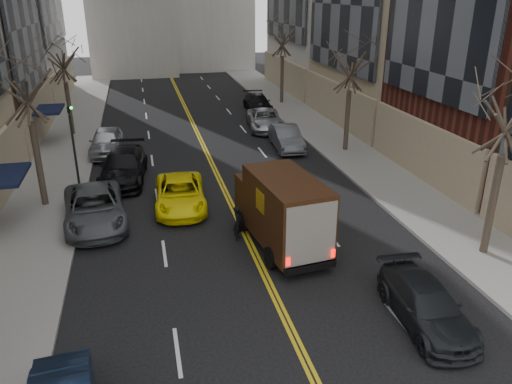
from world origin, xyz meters
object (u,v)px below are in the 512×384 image
taxi (180,194)px  ups_truck (281,211)px  observer_sedan (426,305)px  pedestrian (238,223)px

taxi → ups_truck: bearing=-49.9°
ups_truck → observer_sedan: ups_truck is taller
ups_truck → observer_sedan: 6.75m
ups_truck → observer_sedan: bearing=-70.3°
ups_truck → pedestrian: size_ratio=3.92×
ups_truck → taxi: ups_truck is taller
ups_truck → taxi: bearing=119.8°
observer_sedan → pedestrian: size_ratio=3.04×
ups_truck → taxi: 6.12m
ups_truck → taxi: size_ratio=1.17×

